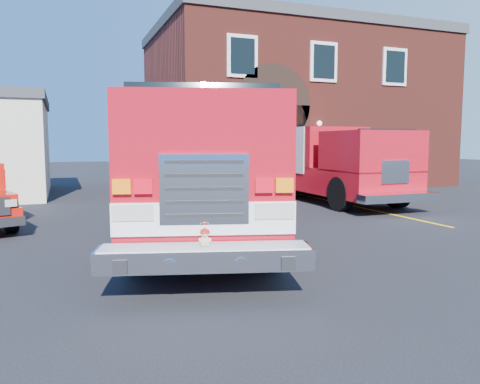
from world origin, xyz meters
name	(u,v)px	position (x,y,z in m)	size (l,w,h in m)	color
ground	(222,242)	(0.00, 0.00, 0.00)	(100.00, 100.00, 0.00)	black
parking_stripe_near	(415,219)	(6.50, 1.00, 0.00)	(0.12, 3.00, 0.01)	yellow
parking_stripe_mid	(356,207)	(6.50, 4.00, 0.00)	(0.12, 3.00, 0.01)	yellow
parking_stripe_far	(314,198)	(6.50, 7.00, 0.00)	(0.12, 3.00, 0.01)	yellow
fire_station	(292,108)	(8.99, 13.98, 4.25)	(15.20, 10.20, 8.45)	maroon
fire_engine	(202,167)	(-0.05, 1.40, 1.70)	(5.77, 11.07, 3.29)	black
secondary_truck	(325,160)	(6.58, 6.35, 1.59)	(2.90, 9.04, 2.92)	black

